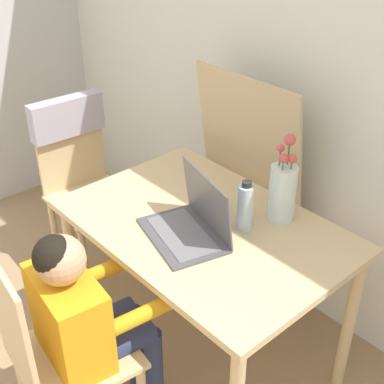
{
  "coord_description": "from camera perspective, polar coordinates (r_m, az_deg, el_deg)",
  "views": [
    {
      "loc": [
        1.0,
        0.35,
        1.96
      ],
      "look_at": [
        -0.27,
        1.48,
        0.92
      ],
      "focal_mm": 50.0,
      "sensor_mm": 36.0,
      "label": 1
    }
  ],
  "objects": [
    {
      "name": "chair_spare",
      "position": [
        2.88,
        -12.06,
        3.39
      ],
      "size": [
        0.45,
        0.42,
        0.96
      ],
      "rotation": [
        0.0,
        0.0,
        1.51
      ],
      "color": "#D6B784",
      "rests_on": "ground_plane"
    },
    {
      "name": "person_seated",
      "position": [
        1.96,
        -11.38,
        -12.64
      ],
      "size": [
        0.39,
        0.46,
        0.98
      ],
      "rotation": [
        0.0,
        0.0,
        3.02
      ],
      "color": "orange",
      "rests_on": "ground_plane"
    },
    {
      "name": "flower_vase",
      "position": [
        2.13,
        9.65,
        0.26
      ],
      "size": [
        0.11,
        0.11,
        0.36
      ],
      "color": "silver",
      "rests_on": "dining_table"
    },
    {
      "name": "chair_occupied",
      "position": [
        2.03,
        -14.39,
        -16.6
      ],
      "size": [
        0.45,
        0.45,
        0.95
      ],
      "rotation": [
        0.0,
        0.0,
        3.02
      ],
      "color": "#D6B784",
      "rests_on": "ground_plane"
    },
    {
      "name": "water_bottle",
      "position": [
        2.07,
        5.72,
        -1.54
      ],
      "size": [
        0.06,
        0.06,
        0.21
      ],
      "color": "silver",
      "rests_on": "dining_table"
    },
    {
      "name": "wall_back",
      "position": [
        2.24,
        19.47,
        11.09
      ],
      "size": [
        6.4,
        0.05,
        2.5
      ],
      "color": "silver",
      "rests_on": "ground_plane"
    },
    {
      "name": "laptop",
      "position": [
        2.05,
        0.06,
        -3.14
      ],
      "size": [
        0.41,
        0.33,
        0.25
      ],
      "rotation": [
        0.0,
        0.0,
        -0.27
      ],
      "color": "#4C4C51",
      "rests_on": "dining_table"
    },
    {
      "name": "dining_table",
      "position": [
        2.19,
        1.32,
        -5.38
      ],
      "size": [
        1.14,
        0.77,
        0.74
      ],
      "color": "#D6B784",
      "rests_on": "ground_plane"
    },
    {
      "name": "cardboard_panel",
      "position": [
        2.67,
        6.27,
        0.35
      ],
      "size": [
        0.61,
        0.18,
        1.19
      ],
      "color": "tan",
      "rests_on": "ground_plane"
    }
  ]
}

